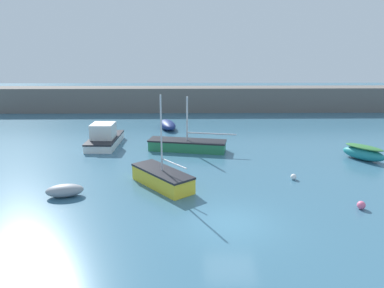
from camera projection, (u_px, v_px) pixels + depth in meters
ground_plane at (231, 225)px, 17.76m from camera, size 120.00×120.00×0.20m
harbor_breakwater at (204, 99)px, 45.43m from camera, size 50.72×2.92×2.90m
rowboat_with_red_cover at (364, 153)px, 27.00m from camera, size 2.81×3.07×1.07m
open_tender_yellow at (168, 125)px, 36.48m from camera, size 2.22×3.74×0.81m
dinghy_near_pier at (65, 190)px, 20.70m from camera, size 2.20×1.38×0.70m
sailboat_tall_mast at (162, 178)px, 22.10m from camera, size 3.96×4.40×5.47m
motorboat_with_cabin at (104, 138)px, 30.58m from camera, size 2.38×5.09×1.91m
sailboat_twin_hulled at (187, 145)px, 29.29m from camera, size 6.87×2.73×4.26m
mooring_buoy_pink at (361, 205)px, 19.18m from camera, size 0.43×0.43×0.43m
mooring_buoy_white at (293, 177)px, 23.24m from camera, size 0.36×0.36×0.36m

